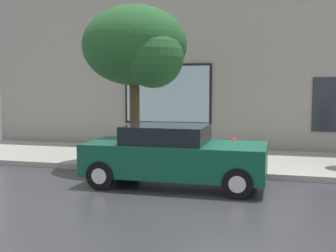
# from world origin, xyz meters

# --- Properties ---
(ground_plane) EXTENTS (60.00, 60.00, 0.00)m
(ground_plane) POSITION_xyz_m (0.00, 0.00, 0.00)
(ground_plane) COLOR #333338
(sidewalk) EXTENTS (20.00, 4.00, 0.15)m
(sidewalk) POSITION_xyz_m (0.00, 3.00, 0.07)
(sidewalk) COLOR gray
(sidewalk) RESTS_ON ground
(building_facade) EXTENTS (20.00, 0.67, 7.00)m
(building_facade) POSITION_xyz_m (-0.02, 5.50, 3.48)
(building_facade) COLOR #9E998E
(building_facade) RESTS_ON ground
(parked_car) EXTENTS (4.14, 1.82, 1.41)m
(parked_car) POSITION_xyz_m (-1.35, -0.12, 0.70)
(parked_car) COLOR #0F4C38
(parked_car) RESTS_ON ground
(fire_hydrant) EXTENTS (0.30, 0.44, 0.75)m
(fire_hydrant) POSITION_xyz_m (-0.21, 2.11, 0.52)
(fire_hydrant) COLOR red
(fire_hydrant) RESTS_ON sidewalk
(street_tree) EXTENTS (2.95, 2.51, 4.39)m
(street_tree) POSITION_xyz_m (-2.82, 1.62, 3.34)
(street_tree) COLOR #4C3823
(street_tree) RESTS_ON sidewalk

